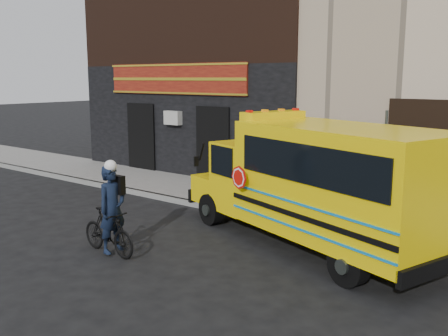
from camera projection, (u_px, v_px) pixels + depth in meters
ground at (175, 240)px, 11.51m from camera, size 120.00×120.00×0.00m
curb at (241, 213)px, 13.52m from camera, size 40.00×0.20×0.15m
sidewalk at (270, 202)px, 14.69m from camera, size 40.00×3.00×0.15m
building at (364, 12)px, 18.59m from camera, size 20.00×10.70×12.00m
school_bus at (319, 181)px, 10.69m from camera, size 7.22×4.23×2.92m
sign_pole at (384, 169)px, 11.41m from camera, size 0.10×0.26×2.98m
bicycle at (108, 232)px, 10.55m from camera, size 1.66×0.55×0.99m
cyclist at (112, 211)px, 10.48m from camera, size 0.46×0.69×1.87m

